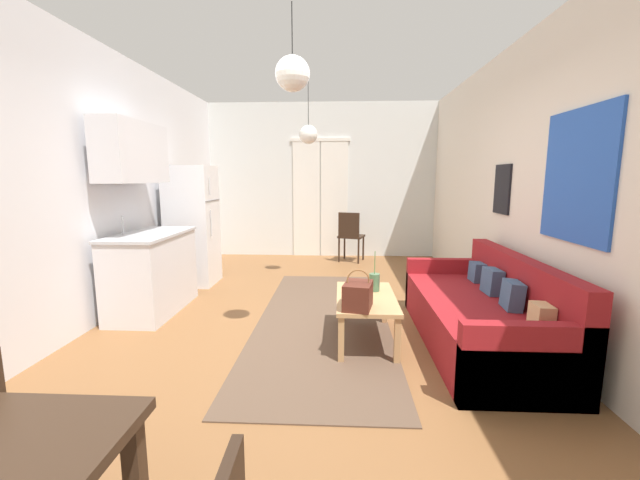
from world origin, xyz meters
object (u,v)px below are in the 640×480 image
handbag (358,295)px  refrigerator (193,226)px  accent_chair (350,234)px  coffee_table (366,302)px  bamboo_vase (374,282)px  couch (485,316)px  pendant_lamp_near (293,74)px  pendant_lamp_far (308,134)px

handbag → refrigerator: bearing=134.8°
handbag → accent_chair: 3.82m
coffee_table → handbag: 0.39m
bamboo_vase → couch: bearing=-12.0°
handbag → refrigerator: (-2.23, 2.25, 0.29)m
accent_chair → pendant_lamp_near: 4.11m
handbag → pendant_lamp_near: bearing=161.0°
coffee_table → bamboo_vase: size_ratio=2.54×
pendant_lamp_near → pendant_lamp_far: 2.40m
handbag → coffee_table: bearing=74.9°
couch → pendant_lamp_far: 3.42m
coffee_table → bamboo_vase: 0.24m
couch → refrigerator: size_ratio=1.28×
handbag → pendant_lamp_near: (-0.55, 0.19, 1.80)m
couch → refrigerator: refrigerator is taller
coffee_table → refrigerator: size_ratio=0.59×
accent_chair → bamboo_vase: bearing=110.0°
bamboo_vase → accent_chair: size_ratio=0.43×
bamboo_vase → pendant_lamp_near: (-0.73, -0.32, 1.83)m
handbag → pendant_lamp_far: pendant_lamp_far is taller
coffee_table → bamboo_vase: bearing=62.4°
couch → accent_chair: accent_chair is taller
bamboo_vase → accent_chair: bearing=92.5°
pendant_lamp_near → pendant_lamp_far: (-0.06, 2.39, -0.23)m
accent_chair → pendant_lamp_near: (-0.59, -3.63, 1.84)m
accent_chair → handbag: bearing=106.9°
bamboo_vase → pendant_lamp_far: size_ratio=0.43×
handbag → refrigerator: size_ratio=0.20×
couch → pendant_lamp_far: size_ratio=2.34×
handbag → pendant_lamp_near: 1.90m
couch → refrigerator: 3.96m
handbag → pendant_lamp_far: size_ratio=0.37×
bamboo_vase → pendant_lamp_near: 2.00m
bamboo_vase → pendant_lamp_far: pendant_lamp_far is taller
couch → handbag: size_ratio=6.42×
refrigerator → pendant_lamp_near: (1.68, -2.06, 1.51)m
handbag → accent_chair: size_ratio=0.37×
coffee_table → pendant_lamp_far: size_ratio=1.08×
couch → pendant_lamp_near: (-1.71, -0.12, 2.08)m
refrigerator → pendant_lamp_near: bearing=-50.8°
couch → pendant_lamp_near: bearing=-176.2°
bamboo_vase → handbag: bamboo_vase is taller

